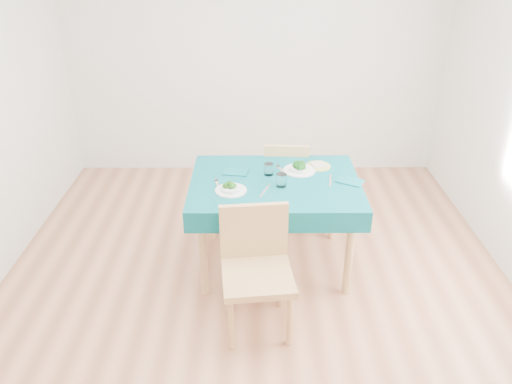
{
  "coord_description": "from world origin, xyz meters",
  "views": [
    {
      "loc": [
        -0.01,
        -3.04,
        2.43
      ],
      "look_at": [
        0.0,
        0.0,
        0.85
      ],
      "focal_mm": 35.0,
      "sensor_mm": 36.0,
      "label": 1
    }
  ],
  "objects_px": {
    "bowl_near": "(231,187)",
    "table": "(274,224)",
    "chair_near": "(257,257)",
    "chair_far": "(285,177)",
    "bowl_far": "(299,167)",
    "side_plate": "(318,166)"
  },
  "relations": [
    {
      "from": "bowl_near",
      "to": "table",
      "type": "bearing_deg",
      "value": 27.17
    },
    {
      "from": "chair_near",
      "to": "chair_far",
      "type": "relative_size",
      "value": 1.21
    },
    {
      "from": "table",
      "to": "bowl_far",
      "type": "bearing_deg",
      "value": 41.38
    },
    {
      "from": "chair_near",
      "to": "bowl_far",
      "type": "distance_m",
      "value": 1.0
    },
    {
      "from": "chair_far",
      "to": "table",
      "type": "bearing_deg",
      "value": 81.91
    },
    {
      "from": "chair_near",
      "to": "chair_far",
      "type": "bearing_deg",
      "value": 73.39
    },
    {
      "from": "chair_far",
      "to": "side_plate",
      "type": "xyz_separation_m",
      "value": [
        0.24,
        -0.39,
        0.28
      ]
    },
    {
      "from": "bowl_near",
      "to": "side_plate",
      "type": "relative_size",
      "value": 1.15
    },
    {
      "from": "chair_far",
      "to": "bowl_far",
      "type": "bearing_deg",
      "value": 101.6
    },
    {
      "from": "table",
      "to": "bowl_near",
      "type": "relative_size",
      "value": 5.51
    },
    {
      "from": "chair_near",
      "to": "bowl_near",
      "type": "bearing_deg",
      "value": 102.13
    },
    {
      "from": "chair_near",
      "to": "side_plate",
      "type": "xyz_separation_m",
      "value": [
        0.5,
        1.0,
        0.19
      ]
    },
    {
      "from": "bowl_near",
      "to": "chair_far",
      "type": "bearing_deg",
      "value": 61.26
    },
    {
      "from": "side_plate",
      "to": "bowl_far",
      "type": "bearing_deg",
      "value": -151.87
    },
    {
      "from": "table",
      "to": "bowl_near",
      "type": "xyz_separation_m",
      "value": [
        -0.33,
        -0.17,
        0.41
      ]
    },
    {
      "from": "bowl_near",
      "to": "chair_near",
      "type": "bearing_deg",
      "value": -71.81
    },
    {
      "from": "chair_near",
      "to": "bowl_far",
      "type": "bearing_deg",
      "value": 63.8
    },
    {
      "from": "chair_far",
      "to": "bowl_far",
      "type": "xyz_separation_m",
      "value": [
        0.08,
        -0.48,
        0.32
      ]
    },
    {
      "from": "side_plate",
      "to": "chair_far",
      "type": "bearing_deg",
      "value": 121.11
    },
    {
      "from": "table",
      "to": "side_plate",
      "type": "xyz_separation_m",
      "value": [
        0.36,
        0.26,
        0.38
      ]
    },
    {
      "from": "bowl_near",
      "to": "bowl_far",
      "type": "xyz_separation_m",
      "value": [
        0.53,
        0.34,
        0.0
      ]
    },
    {
      "from": "bowl_near",
      "to": "side_plate",
      "type": "height_order",
      "value": "bowl_near"
    }
  ]
}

